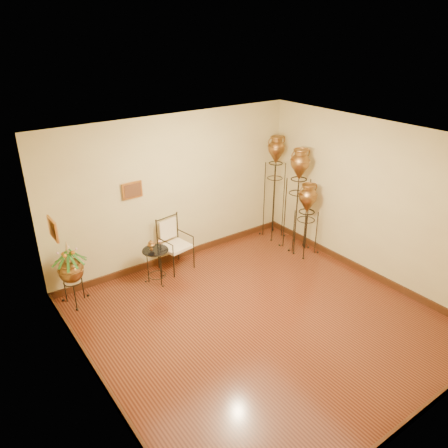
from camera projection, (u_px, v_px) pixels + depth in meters
ground at (260, 321)px, 6.77m from camera, size 5.00×5.00×0.00m
room_shell at (263, 219)px, 6.04m from camera, size 5.02×5.02×2.81m
amphora_tall at (274, 187)px, 9.02m from camera, size 0.46×0.46×2.20m
amphora_mid at (297, 199)px, 8.55m from camera, size 0.61×0.61×2.09m
amphora_short at (306, 219)px, 8.49m from camera, size 0.59×0.59×1.47m
planter_urn at (71, 268)px, 6.94m from camera, size 0.65×0.65×1.16m
armchair at (176, 244)px, 8.02m from camera, size 0.64×0.61×0.99m
side_table at (156, 265)px, 7.65m from camera, size 0.58×0.58×0.82m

